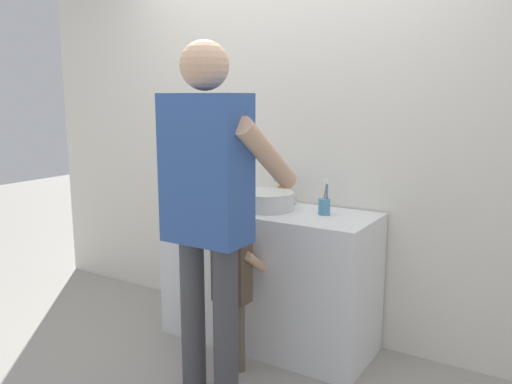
{
  "coord_description": "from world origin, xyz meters",
  "views": [
    {
      "loc": [
        1.56,
        -2.39,
        1.55
      ],
      "look_at": [
        0.0,
        0.15,
        1.0
      ],
      "focal_mm": 36.24,
      "sensor_mm": 36.0,
      "label": 1
    }
  ],
  "objects": [
    {
      "name": "sink_basin",
      "position": [
        0.0,
        0.28,
        0.92
      ],
      "size": [
        0.33,
        0.33,
        0.11
      ],
      "color": "silver",
      "rests_on": "vanity_cabinet"
    },
    {
      "name": "toothbrush_cup",
      "position": [
        0.35,
        0.34,
        0.92
      ],
      "size": [
        0.07,
        0.07,
        0.21
      ],
      "color": "#4C8EB2",
      "rests_on": "vanity_cabinet"
    },
    {
      "name": "adult_parent",
      "position": [
        0.05,
        -0.38,
        1.09
      ],
      "size": [
        0.56,
        0.59,
        1.81
      ],
      "color": "#47474C",
      "rests_on": "ground"
    },
    {
      "name": "faucet",
      "position": [
        0.0,
        0.48,
        0.95
      ],
      "size": [
        0.18,
        0.14,
        0.18
      ],
      "color": "#B7BABF",
      "rests_on": "vanity_cabinet"
    },
    {
      "name": "ground_plane",
      "position": [
        0.0,
        0.0,
        0.0
      ],
      "size": [
        14.0,
        14.0,
        0.0
      ],
      "primitive_type": "plane",
      "color": "#9E998E"
    },
    {
      "name": "vanity_cabinet",
      "position": [
        0.0,
        0.3,
        0.43
      ],
      "size": [
        1.32,
        0.54,
        0.87
      ],
      "primitive_type": "cube",
      "color": "white",
      "rests_on": "ground"
    },
    {
      "name": "child_toddler",
      "position": [
        0.0,
        -0.1,
        0.54
      ],
      "size": [
        0.28,
        0.28,
        0.9
      ],
      "color": "#6B5B4C",
      "rests_on": "ground"
    },
    {
      "name": "back_wall",
      "position": [
        0.0,
        0.62,
        1.35
      ],
      "size": [
        4.4,
        0.08,
        2.7
      ],
      "color": "silver",
      "rests_on": "ground"
    }
  ]
}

